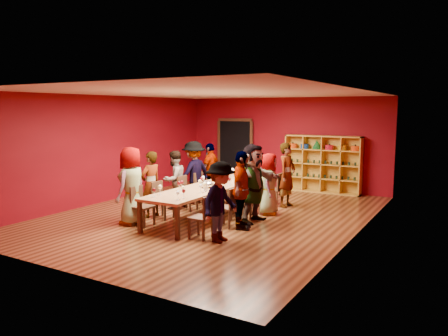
{
  "coord_description": "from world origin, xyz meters",
  "views": [
    {
      "loc": [
        5.58,
        -9.04,
        2.59
      ],
      "look_at": [
        0.13,
        0.3,
        1.15
      ],
      "focal_mm": 35.0,
      "sensor_mm": 36.0,
      "label": 1
    }
  ],
  "objects_px": {
    "person_left_4": "(211,170)",
    "chair_person_right_3": "(260,194)",
    "person_left_2": "(174,180)",
    "chair_person_left_0": "(140,204)",
    "person_right_4": "(287,175)",
    "chair_person_right_4": "(276,187)",
    "chair_person_left_1": "(161,198)",
    "person_left_1": "(151,184)",
    "chair_person_right_2": "(244,200)",
    "chair_person_right_0": "(204,215)",
    "person_right_1": "(241,190)",
    "person_right_2": "(253,183)",
    "chair_person_right_1": "(229,205)",
    "chair_person_left_2": "(186,191)",
    "tasting_table": "(213,187)",
    "shelving_unit": "(323,161)",
    "person_left_0": "(131,186)",
    "chair_person_left_4": "(221,181)",
    "person_left_3": "(194,173)",
    "wine_bottle": "(244,174)",
    "spittoon_bowl": "(207,184)",
    "person_right_3": "(269,184)",
    "chair_person_left_3": "(202,187)",
    "person_right_0": "(220,202)"
  },
  "relations": [
    {
      "from": "chair_person_left_0",
      "to": "chair_person_right_1",
      "type": "xyz_separation_m",
      "value": [
        1.82,
        0.86,
        0.0
      ]
    },
    {
      "from": "person_left_1",
      "to": "chair_person_right_2",
      "type": "relative_size",
      "value": 1.8
    },
    {
      "from": "chair_person_left_0",
      "to": "person_right_4",
      "type": "height_order",
      "value": "person_right_4"
    },
    {
      "from": "chair_person_left_0",
      "to": "person_right_0",
      "type": "bearing_deg",
      "value": -4.35
    },
    {
      "from": "chair_person_right_0",
      "to": "person_right_4",
      "type": "height_order",
      "value": "person_right_4"
    },
    {
      "from": "chair_person_right_0",
      "to": "chair_person_right_2",
      "type": "bearing_deg",
      "value": 90.0
    },
    {
      "from": "shelving_unit",
      "to": "person_right_1",
      "type": "relative_size",
      "value": 1.4
    },
    {
      "from": "chair_person_right_1",
      "to": "person_right_3",
      "type": "relative_size",
      "value": 0.58
    },
    {
      "from": "chair_person_left_1",
      "to": "person_right_4",
      "type": "relative_size",
      "value": 0.52
    },
    {
      "from": "person_left_1",
      "to": "person_right_4",
      "type": "height_order",
      "value": "person_right_4"
    },
    {
      "from": "person_right_4",
      "to": "wine_bottle",
      "type": "bearing_deg",
      "value": 114.92
    },
    {
      "from": "chair_person_left_2",
      "to": "chair_person_left_4",
      "type": "height_order",
      "value": "same"
    },
    {
      "from": "chair_person_right_3",
      "to": "chair_person_right_4",
      "type": "height_order",
      "value": "same"
    },
    {
      "from": "chair_person_left_2",
      "to": "chair_person_right_0",
      "type": "relative_size",
      "value": 1.0
    },
    {
      "from": "chair_person_right_0",
      "to": "person_left_3",
      "type": "bearing_deg",
      "value": 127.66
    },
    {
      "from": "person_left_1",
      "to": "spittoon_bowl",
      "type": "bearing_deg",
      "value": 121.92
    },
    {
      "from": "tasting_table",
      "to": "person_left_2",
      "type": "distance_m",
      "value": 1.28
    },
    {
      "from": "chair_person_left_0",
      "to": "chair_person_right_3",
      "type": "distance_m",
      "value": 3.02
    },
    {
      "from": "person_right_2",
      "to": "person_right_1",
      "type": "bearing_deg",
      "value": -167.96
    },
    {
      "from": "chair_person_left_2",
      "to": "chair_person_right_4",
      "type": "distance_m",
      "value": 2.49
    },
    {
      "from": "person_left_3",
      "to": "chair_person_left_2",
      "type": "bearing_deg",
      "value": 28.87
    },
    {
      "from": "tasting_table",
      "to": "chair_person_left_1",
      "type": "relative_size",
      "value": 5.06
    },
    {
      "from": "person_left_3",
      "to": "chair_person_left_0",
      "type": "bearing_deg",
      "value": 16.11
    },
    {
      "from": "chair_person_right_4",
      "to": "chair_person_right_1",
      "type": "bearing_deg",
      "value": -90.0
    },
    {
      "from": "chair_person_left_2",
      "to": "person_left_4",
      "type": "relative_size",
      "value": 0.55
    },
    {
      "from": "tasting_table",
      "to": "person_right_4",
      "type": "distance_m",
      "value": 2.18
    },
    {
      "from": "person_right_2",
      "to": "chair_person_left_3",
      "type": "bearing_deg",
      "value": 72.65
    },
    {
      "from": "chair_person_left_3",
      "to": "chair_person_right_3",
      "type": "bearing_deg",
      "value": -3.32
    },
    {
      "from": "chair_person_right_1",
      "to": "person_right_2",
      "type": "distance_m",
      "value": 0.84
    },
    {
      "from": "person_left_1",
      "to": "person_right_4",
      "type": "relative_size",
      "value": 0.93
    },
    {
      "from": "person_left_0",
      "to": "chair_person_right_2",
      "type": "relative_size",
      "value": 1.98
    },
    {
      "from": "chair_person_left_2",
      "to": "chair_person_right_2",
      "type": "height_order",
      "value": "same"
    },
    {
      "from": "tasting_table",
      "to": "wine_bottle",
      "type": "xyz_separation_m",
      "value": [
        0.1,
        1.42,
        0.17
      ]
    },
    {
      "from": "chair_person_right_2",
      "to": "person_right_4",
      "type": "distance_m",
      "value": 1.97
    },
    {
      "from": "shelving_unit",
      "to": "person_right_1",
      "type": "distance_m",
      "value": 5.12
    },
    {
      "from": "person_left_4",
      "to": "chair_person_right_2",
      "type": "distance_m",
      "value": 2.99
    },
    {
      "from": "person_left_2",
      "to": "chair_person_left_0",
      "type": "bearing_deg",
      "value": 18.79
    },
    {
      "from": "person_left_1",
      "to": "chair_person_right_2",
      "type": "bearing_deg",
      "value": 118.77
    },
    {
      "from": "person_right_1",
      "to": "spittoon_bowl",
      "type": "bearing_deg",
      "value": 49.88
    },
    {
      "from": "chair_person_left_4",
      "to": "chair_person_left_2",
      "type": "bearing_deg",
      "value": -90.0
    },
    {
      "from": "person_left_4",
      "to": "chair_person_right_3",
      "type": "distance_m",
      "value": 2.49
    },
    {
      "from": "person_left_1",
      "to": "chair_person_right_4",
      "type": "distance_m",
      "value": 3.47
    },
    {
      "from": "tasting_table",
      "to": "chair_person_left_1",
      "type": "bearing_deg",
      "value": -134.37
    },
    {
      "from": "person_right_1",
      "to": "person_left_2",
      "type": "bearing_deg",
      "value": 50.4
    },
    {
      "from": "person_right_1",
      "to": "person_right_2",
      "type": "relative_size",
      "value": 0.94
    },
    {
      "from": "chair_person_left_4",
      "to": "person_right_3",
      "type": "distance_m",
      "value": 2.38
    },
    {
      "from": "person_left_0",
      "to": "person_right_1",
      "type": "distance_m",
      "value": 2.52
    },
    {
      "from": "person_left_4",
      "to": "chair_person_right_1",
      "type": "xyz_separation_m",
      "value": [
        2.19,
        -2.71,
        -0.31
      ]
    },
    {
      "from": "person_right_1",
      "to": "chair_person_right_4",
      "type": "distance_m",
      "value": 2.64
    },
    {
      "from": "chair_person_left_4",
      "to": "chair_person_right_2",
      "type": "height_order",
      "value": "same"
    }
  ]
}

